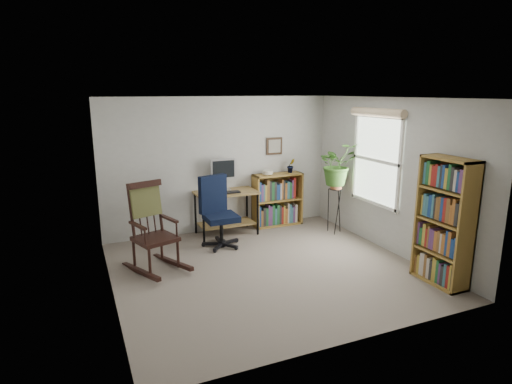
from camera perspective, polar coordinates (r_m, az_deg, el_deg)
name	(u,v)px	position (r m, az deg, el deg)	size (l,w,h in m)	color
floor	(267,269)	(6.23, 1.48, -10.23)	(4.20, 4.00, 0.00)	gray
ceiling	(268,98)	(5.71, 1.63, 12.43)	(4.20, 4.00, 0.00)	silver
wall_back	(221,165)	(7.68, -4.74, 3.62)	(4.20, 0.00, 2.40)	#BAB9B5
wall_front	(356,230)	(4.19, 13.17, -4.96)	(4.20, 0.00, 2.40)	#BAB9B5
wall_left	(106,203)	(5.34, -19.35, -1.40)	(0.00, 4.00, 2.40)	#BAB9B5
wall_right	(390,176)	(6.98, 17.40, 2.08)	(0.00, 4.00, 2.40)	#BAB9B5
window	(376,160)	(7.15, 15.71, 4.07)	(0.12, 1.20, 1.50)	white
desk	(226,213)	(7.58, -3.96, -2.80)	(1.08, 0.59, 0.77)	olive
monitor	(223,175)	(7.55, -4.39, 2.34)	(0.46, 0.16, 0.56)	#AFAFB3
keyboard	(228,192)	(7.37, -3.69, -0.05)	(0.40, 0.15, 0.03)	black
office_chair	(221,212)	(6.92, -4.69, -2.67)	(0.64, 0.64, 1.17)	black
rocking_chair	(155,227)	(6.15, -13.35, -4.55)	(0.66, 1.10, 1.28)	black
low_bookshelf	(277,200)	(8.06, 2.88, -1.02)	(0.94, 0.31, 0.99)	olive
tall_bookshelf	(444,222)	(6.04, 23.81, -3.68)	(0.32, 0.74, 1.68)	olive
plant_stand	(335,207)	(7.75, 10.50, -1.99)	(0.26, 0.26, 0.94)	black
spider_plant	(338,144)	(7.53, 10.87, 6.37)	(1.69, 1.88, 1.46)	#356121
potted_plant_small	(291,170)	(8.07, 4.68, 2.97)	(0.13, 0.24, 0.11)	#356121
framed_picture	(275,146)	(8.00, 2.49, 6.13)	(0.32, 0.04, 0.32)	black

